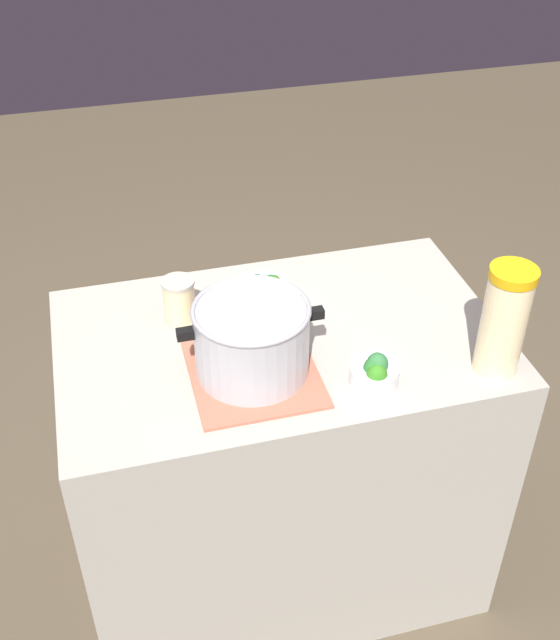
# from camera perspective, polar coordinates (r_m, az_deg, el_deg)

# --- Properties ---
(ground_plane) EXTENTS (8.00, 8.00, 0.00)m
(ground_plane) POSITION_cam_1_polar(r_m,az_deg,el_deg) (2.64, 0.00, -16.83)
(ground_plane) COLOR brown
(counter_slab) EXTENTS (1.12, 0.70, 0.91)m
(counter_slab) POSITION_cam_1_polar(r_m,az_deg,el_deg) (2.29, 0.00, -10.11)
(counter_slab) COLOR #A19C8F
(counter_slab) RESTS_ON ground_plane
(dish_cloth) EXTENTS (0.30, 0.34, 0.01)m
(dish_cloth) POSITION_cam_1_polar(r_m,az_deg,el_deg) (1.88, -2.00, -3.65)
(dish_cloth) COLOR #AD6049
(dish_cloth) RESTS_ON counter_slab
(cooking_pot) EXTENTS (0.34, 0.27, 0.18)m
(cooking_pot) POSITION_cam_1_polar(r_m,az_deg,el_deg) (1.82, -2.06, -1.32)
(cooking_pot) COLOR #B7B7BC
(cooking_pot) RESTS_ON dish_cloth
(lemonade_pitcher) EXTENTS (0.11, 0.11, 0.28)m
(lemonade_pitcher) POSITION_cam_1_polar(r_m,az_deg,el_deg) (1.87, 15.91, -0.02)
(lemonade_pitcher) COLOR #F7E2A9
(lemonade_pitcher) RESTS_ON counter_slab
(mason_jar) EXTENTS (0.08, 0.08, 0.13)m
(mason_jar) POSITION_cam_1_polar(r_m,az_deg,el_deg) (2.01, -7.30, 1.35)
(mason_jar) COLOR beige
(mason_jar) RESTS_ON counter_slab
(broccoli_bowl_front) EXTENTS (0.14, 0.14, 0.07)m
(broccoli_bowl_front) POSITION_cam_1_polar(r_m,az_deg,el_deg) (2.10, -1.08, 2.27)
(broccoli_bowl_front) COLOR silver
(broccoli_bowl_front) RESTS_ON counter_slab
(broccoli_bowl_center) EXTENTS (0.12, 0.12, 0.09)m
(broccoli_bowl_center) POSITION_cam_1_polar(r_m,az_deg,el_deg) (1.83, 6.88, -3.82)
(broccoli_bowl_center) COLOR silver
(broccoli_bowl_center) RESTS_ON counter_slab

